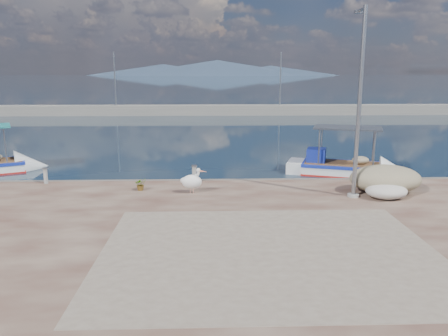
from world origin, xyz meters
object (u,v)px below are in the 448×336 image
(boat_right, at_px, (344,170))
(lamp_post, at_px, (359,111))
(bollard_near, at_px, (194,173))
(pelican, at_px, (192,181))

(boat_right, distance_m, lamp_post, 6.94)
(bollard_near, bearing_deg, boat_right, 24.04)
(pelican, relative_size, lamp_post, 0.16)
(pelican, xyz_separation_m, lamp_post, (6.22, -0.65, 2.81))
(boat_right, bearing_deg, pelican, -127.30)
(boat_right, height_order, pelican, boat_right)
(boat_right, relative_size, bollard_near, 8.21)
(pelican, height_order, lamp_post, lamp_post)
(boat_right, height_order, bollard_near, boat_right)
(boat_right, height_order, lamp_post, lamp_post)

